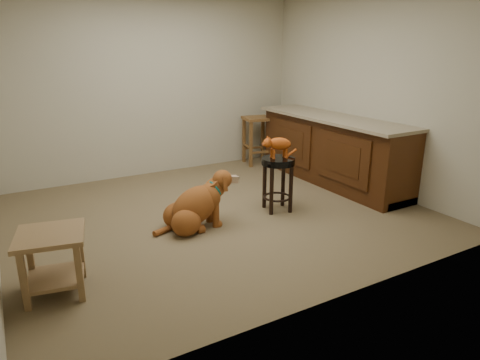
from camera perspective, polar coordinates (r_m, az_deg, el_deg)
floor at (r=4.98m, az=-2.83°, el=-4.48°), size 4.50×4.00×0.01m
room_shell at (r=4.63m, az=-3.15°, el=15.16°), size 4.54×4.04×2.62m
cabinet_run at (r=6.15m, az=12.15°, el=3.72°), size 0.70×2.56×0.94m
padded_stool at (r=4.96m, az=5.07°, el=0.89°), size 0.39×0.39×0.63m
wood_stool at (r=6.99m, az=2.27°, el=5.40°), size 0.49×0.49×0.77m
side_table at (r=3.63m, az=-23.73°, el=-9.00°), size 0.58×0.58×0.51m
golden_retriever at (r=4.54m, az=-5.95°, el=-3.59°), size 1.01×0.49×0.64m
tabby_kitten at (r=4.87m, az=5.05°, el=4.73°), size 0.47×0.20×0.29m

